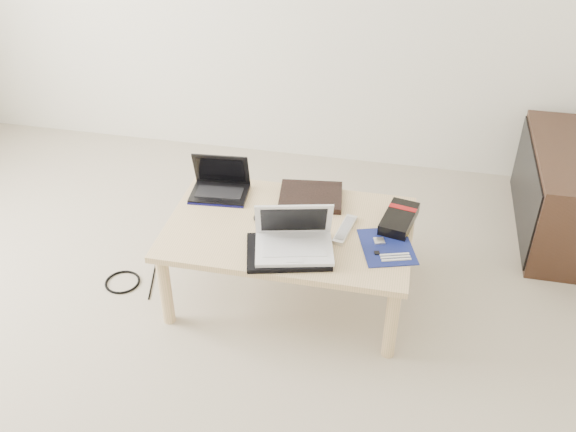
% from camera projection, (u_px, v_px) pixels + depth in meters
% --- Properties ---
extents(ground, '(4.00, 4.00, 0.00)m').
position_uv_depth(ground, '(150.00, 380.00, 2.67)').
color(ground, '#BAAF97').
rests_on(ground, ground).
extents(coffee_table, '(1.10, 0.70, 0.40)m').
position_uv_depth(coffee_table, '(289.00, 234.00, 2.91)').
color(coffee_table, '#DCB384').
rests_on(coffee_table, ground).
extents(media_cabinet, '(0.41, 0.90, 0.50)m').
position_uv_depth(media_cabinet, '(564.00, 193.00, 3.38)').
color(media_cabinet, '#3B2318').
rests_on(media_cabinet, ground).
extents(book, '(0.32, 0.28, 0.03)m').
position_uv_depth(book, '(311.00, 196.00, 3.05)').
color(book, black).
rests_on(book, coffee_table).
extents(netbook, '(0.29, 0.22, 0.19)m').
position_uv_depth(netbook, '(220.00, 186.00, 3.08)').
color(netbook, black).
rests_on(netbook, coffee_table).
extents(tablet, '(0.27, 0.22, 0.01)m').
position_uv_depth(tablet, '(292.00, 226.00, 2.87)').
color(tablet, black).
rests_on(tablet, coffee_table).
extents(remote, '(0.09, 0.22, 0.02)m').
position_uv_depth(remote, '(345.00, 230.00, 2.84)').
color(remote, silver).
rests_on(remote, coffee_table).
extents(neoprene_sleeve, '(0.41, 0.34, 0.02)m').
position_uv_depth(neoprene_sleeve, '(289.00, 252.00, 2.71)').
color(neoprene_sleeve, black).
rests_on(neoprene_sleeve, coffee_table).
extents(white_laptop, '(0.37, 0.30, 0.22)m').
position_uv_depth(white_laptop, '(294.00, 239.00, 2.70)').
color(white_laptop, white).
rests_on(white_laptop, neoprene_sleeve).
extents(motherboard, '(0.29, 0.32, 0.01)m').
position_uv_depth(motherboard, '(387.00, 247.00, 2.75)').
color(motherboard, '#0B1A4B').
rests_on(motherboard, coffee_table).
extents(gpu_box, '(0.17, 0.27, 0.06)m').
position_uv_depth(gpu_box, '(399.00, 219.00, 2.88)').
color(gpu_box, black).
rests_on(gpu_box, coffee_table).
extents(cable_coil, '(0.12, 0.12, 0.01)m').
position_uv_depth(cable_coil, '(264.00, 218.00, 2.92)').
color(cable_coil, black).
rests_on(cable_coil, coffee_table).
extents(floor_cable_coil, '(0.20, 0.20, 0.01)m').
position_uv_depth(floor_cable_coil, '(122.00, 282.00, 3.17)').
color(floor_cable_coil, black).
rests_on(floor_cable_coil, ground).
extents(floor_cable_trail, '(0.09, 0.34, 0.01)m').
position_uv_depth(floor_cable_trail, '(153.00, 276.00, 3.21)').
color(floor_cable_trail, black).
rests_on(floor_cable_trail, ground).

